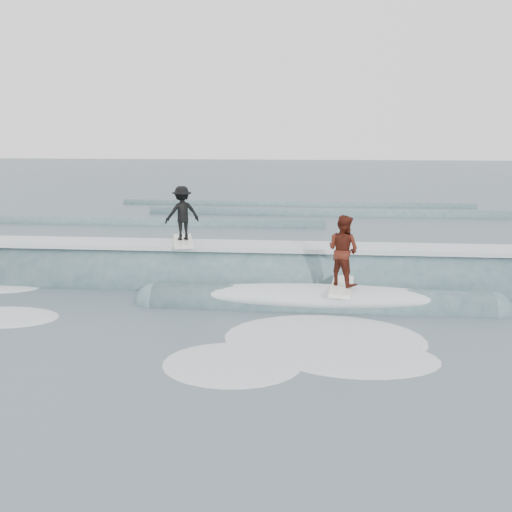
{
  "coord_description": "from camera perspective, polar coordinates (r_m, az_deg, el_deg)",
  "views": [
    {
      "loc": [
        1.51,
        -13.65,
        4.64
      ],
      "look_at": [
        0.0,
        2.29,
        1.1
      ],
      "focal_mm": 40.0,
      "sensor_mm": 36.0,
      "label": 1
    }
  ],
  "objects": [
    {
      "name": "far_swells",
      "position": [
        31.76,
        0.44,
        4.06
      ],
      "size": [
        34.2,
        8.65,
        0.8
      ],
      "color": "#385A5F",
      "rests_on": "ground"
    },
    {
      "name": "surfer_red",
      "position": [
        15.1,
        8.69,
        0.27
      ],
      "size": [
        1.15,
        2.05,
        1.96
      ],
      "color": "white",
      "rests_on": "ground"
    },
    {
      "name": "whitewater",
      "position": [
        13.4,
        -4.09,
        -7.82
      ],
      "size": [
        13.1,
        6.91,
        0.1
      ],
      "color": "silver",
      "rests_on": "ground"
    },
    {
      "name": "ground",
      "position": [
        14.49,
        -0.86,
        -6.2
      ],
      "size": [
        160.0,
        160.0,
        0.0
      ],
      "primitive_type": "plane",
      "color": "#3C4D58",
      "rests_on": "ground"
    },
    {
      "name": "breaking_wave",
      "position": [
        17.3,
        1.04,
        -2.95
      ],
      "size": [
        20.86,
        3.96,
        2.37
      ],
      "color": "#385A5F",
      "rests_on": "ground"
    },
    {
      "name": "surfer_black",
      "position": [
        17.56,
        -7.38,
        4.02
      ],
      "size": [
        1.22,
        2.07,
        1.74
      ],
      "color": "white",
      "rests_on": "ground"
    }
  ]
}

